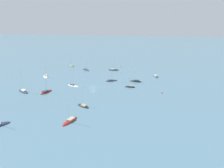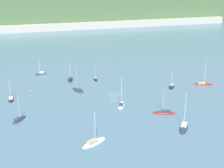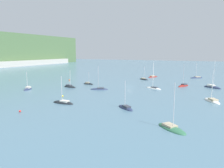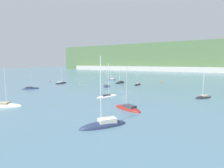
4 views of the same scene
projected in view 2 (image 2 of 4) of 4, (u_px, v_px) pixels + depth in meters
ground_plane at (114, 95)px, 126.14m from camera, size 600.00×600.00×0.00m
hillside_ridge at (54, 5)px, 298.30m from camera, size 376.46×69.60×36.00m
shore_town_strip at (60, 27)px, 268.72m from camera, size 320.00×6.00×5.88m
sailboat_0 at (70, 80)px, 143.62m from camera, size 3.62×7.63×8.48m
sailboat_1 at (172, 87)px, 134.81m from camera, size 5.71×7.01×8.37m
sailboat_2 at (78, 90)px, 130.40m from camera, size 5.37×8.02×10.44m
sailboat_3 at (164, 113)px, 109.15m from camera, size 8.42×5.16×11.08m
sailboat_4 at (184, 128)px, 98.41m from camera, size 7.07×8.46×13.08m
sailboat_6 at (19, 120)px, 104.08m from camera, size 5.76×6.78×8.61m
sailboat_7 at (11, 99)px, 121.24m from camera, size 2.15×7.56×9.35m
sailboat_8 at (203, 84)px, 137.52m from camera, size 9.00×5.33×11.21m
sailboat_10 at (95, 79)px, 144.02m from camera, size 2.16×6.02×6.85m
sailboat_11 at (121, 105)px, 115.63m from camera, size 5.25×8.17×11.43m
sailboat_12 at (41, 74)px, 151.47m from camera, size 6.54×4.02×8.36m
sailboat_13 at (94, 143)px, 89.95m from camera, size 8.87×6.59×10.68m
mooring_buoy_0 at (101, 68)px, 161.27m from camera, size 0.67×0.67×0.67m
mooring_buoy_2 at (30, 91)px, 128.93m from camera, size 0.63×0.63×0.63m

